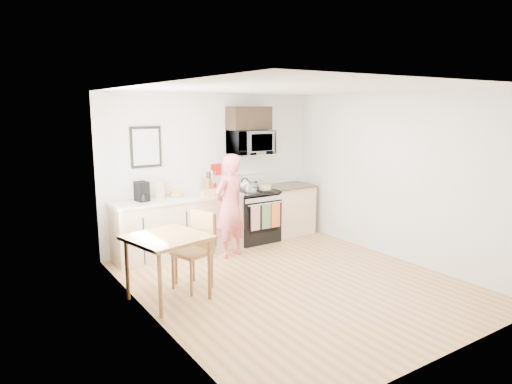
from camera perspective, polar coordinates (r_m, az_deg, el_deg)
floor at (r=6.41m, az=4.71°, el=-11.15°), size 4.60×4.60×0.00m
back_wall at (r=7.96m, az=-5.38°, el=2.81°), size 4.00×0.04×2.60m
front_wall at (r=4.52m, az=23.26°, el=-3.95°), size 4.00×0.04×2.60m
left_wall at (r=5.09m, az=-13.13°, el=-1.81°), size 0.04×4.60×2.60m
right_wall at (r=7.44m, az=17.11°, el=1.84°), size 0.04×4.60×2.60m
ceiling at (r=5.96m, az=5.10°, el=12.76°), size 4.00×4.60×0.04m
window at (r=5.80m, az=-15.65°, el=2.08°), size 0.06×1.40×1.50m
cabinet_left at (r=7.52m, az=-9.59°, el=-4.36°), size 2.10×0.60×0.90m
countertop_left at (r=7.42m, az=-9.70°, el=-0.85°), size 2.14×0.64×0.04m
cabinet_right at (r=8.63m, az=4.08°, el=-2.31°), size 0.84×0.60×0.90m
countertop_right at (r=8.54m, az=4.12°, el=0.76°), size 0.88×0.64×0.04m
range at (r=8.16m, az=-0.29°, el=-3.13°), size 0.76×0.70×1.16m
microwave at (r=8.04m, az=-0.71°, el=6.22°), size 0.76×0.51×0.42m
upper_cabinet at (r=8.06m, az=-0.89°, el=9.22°), size 0.76×0.35×0.40m
wall_art at (r=7.41m, az=-13.61°, el=5.49°), size 0.50×0.04×0.65m
wall_trivet at (r=7.97m, az=-5.01°, el=2.82°), size 0.20×0.02×0.20m
person at (r=7.23m, az=-3.32°, el=-1.75°), size 0.69×0.56×1.65m
dining_table at (r=5.72m, az=-11.01°, el=-6.32°), size 0.90×0.90×0.82m
chair at (r=6.12m, az=-7.03°, el=-5.76°), size 0.57×0.53×1.02m
knife_block at (r=7.81m, az=-5.99°, el=0.88°), size 0.15×0.18×0.24m
utensil_crock at (r=7.80m, az=-5.42°, el=1.08°), size 0.12×0.12×0.37m
fruit_bowl at (r=7.52m, az=-9.96°, el=-0.22°), size 0.27×0.27×0.11m
milk_carton at (r=7.34m, az=-11.96°, el=0.22°), size 0.13×0.13×0.28m
coffee_maker at (r=7.22m, az=-14.06°, el=0.00°), size 0.20×0.27×0.31m
bread_bag at (r=7.46m, az=-5.72°, el=-0.08°), size 0.32×0.17×0.11m
cake at (r=8.03m, az=1.11°, el=0.52°), size 0.28×0.28×0.09m
kettle at (r=8.04m, az=-1.39°, el=0.90°), size 0.18×0.18×0.22m
pot at (r=7.88m, az=-0.69°, el=0.43°), size 0.22×0.38×0.11m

